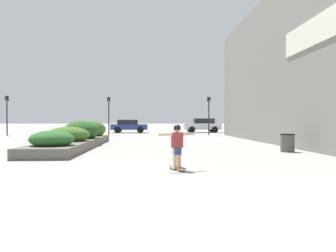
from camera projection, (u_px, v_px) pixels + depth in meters
ground_plane at (204, 226)px, 4.26m from camera, size 300.00×300.00×0.00m
building_wall_right at (306, 54)px, 15.43m from camera, size 0.67×31.78×9.07m
planter_box at (77, 137)px, 17.30m from camera, size 2.08×11.34×1.38m
skateboard at (177, 168)px, 9.09m from camera, size 0.47×0.73×0.09m
skateboarder at (177, 141)px, 9.08m from camera, size 1.05×0.48×1.18m
trash_bin at (287, 143)px, 14.40m from camera, size 0.62×0.62×0.80m
car_leftmost at (129, 126)px, 37.06m from camera, size 4.07×2.01×1.48m
car_center_left at (277, 126)px, 38.18m from camera, size 3.95×1.91×1.51m
car_center_right at (202, 125)px, 37.90m from camera, size 4.20×1.99×1.63m
traffic_light_left at (109, 109)px, 31.26m from camera, size 0.28×0.30×3.63m
traffic_light_right at (209, 109)px, 31.14m from camera, size 0.28×0.30×3.64m
traffic_light_far_left at (7, 109)px, 30.26m from camera, size 0.28×0.30×3.66m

